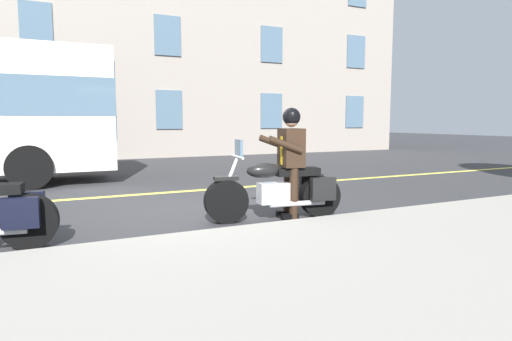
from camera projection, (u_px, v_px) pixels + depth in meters
name	position (u px, v px, depth m)	size (l,w,h in m)	color
ground_plane	(197.00, 209.00, 7.74)	(80.00, 80.00, 0.00)	#333335
sidewalk_curb	(370.00, 296.00, 3.72)	(60.00, 5.00, 0.15)	#9E998E
lane_center_stripe	(167.00, 192.00, 9.53)	(60.00, 0.16, 0.01)	#E5DB4C
motorcycle_main	(279.00, 191.00, 6.92)	(2.22, 0.80, 1.26)	black
rider_main	(290.00, 153.00, 6.92)	(0.68, 0.61, 1.74)	black
building_backdrop	(150.00, 39.00, 20.73)	(24.10, 6.06, 10.69)	gray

